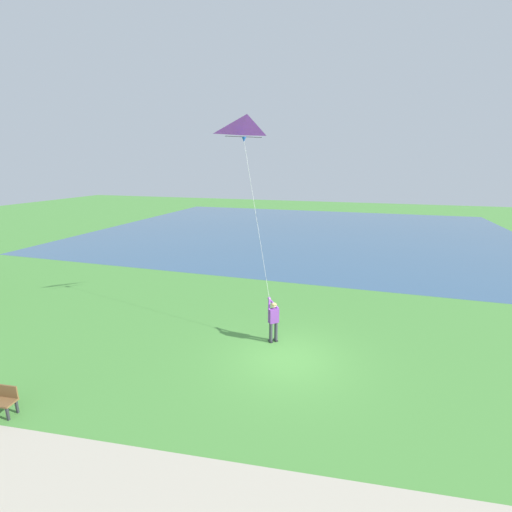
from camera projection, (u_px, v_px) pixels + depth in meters
The scene contains 5 objects.
ground_plane at pixel (287, 358), 13.49m from camera, with size 120.00×120.00×0.00m, color #4C8E3D.
lake_water at pixel (303, 231), 39.42m from camera, with size 36.00×44.00×0.01m, color #385B7F.
walkway_path at pixel (138, 492), 7.98m from camera, with size 2.40×32.00×0.02m, color #B7AD99.
person_kite_flyer at pixel (273, 318), 14.53m from camera, with size 0.60×0.58×1.83m.
flying_kite at pixel (247, 129), 14.96m from camera, with size 2.58×2.39×7.35m.
Camera 1 is at (-11.91, -2.43, 7.14)m, focal length 24.93 mm.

